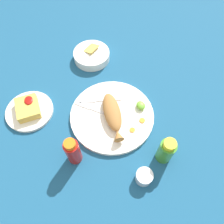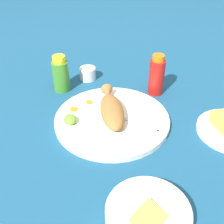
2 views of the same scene
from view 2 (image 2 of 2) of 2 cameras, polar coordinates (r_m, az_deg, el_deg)
ground_plane at (r=0.88m, az=0.00°, el=-2.00°), size 4.00×4.00×0.00m
main_plate at (r=0.88m, az=0.00°, el=-1.53°), size 0.36×0.36×0.02m
fried_fish at (r=0.87m, az=-0.10°, el=0.59°), size 0.23×0.09×0.05m
fork_near at (r=0.85m, az=5.74°, el=-2.39°), size 0.14×0.14×0.00m
fork_far at (r=0.81m, az=4.09°, el=-4.15°), size 0.07×0.18×0.00m
carrot_slice_near at (r=0.94m, az=-4.68°, el=2.03°), size 0.02×0.02×0.00m
carrot_slice_mid at (r=0.91m, az=-7.78°, el=0.59°), size 0.02×0.02×0.00m
lime_wedge_main at (r=0.85m, az=-8.52°, el=-1.49°), size 0.04×0.04×0.02m
hot_sauce_bottle_red at (r=1.00m, az=9.06°, el=7.29°), size 0.05×0.05×0.15m
hot_sauce_bottle_green at (r=1.03m, az=-10.38°, el=7.51°), size 0.06×0.06×0.13m
salt_cup at (r=1.10m, az=-4.95°, el=7.64°), size 0.06×0.06×0.05m
guacamole_bowl at (r=0.63m, az=7.30°, el=-20.08°), size 0.18×0.18×0.06m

